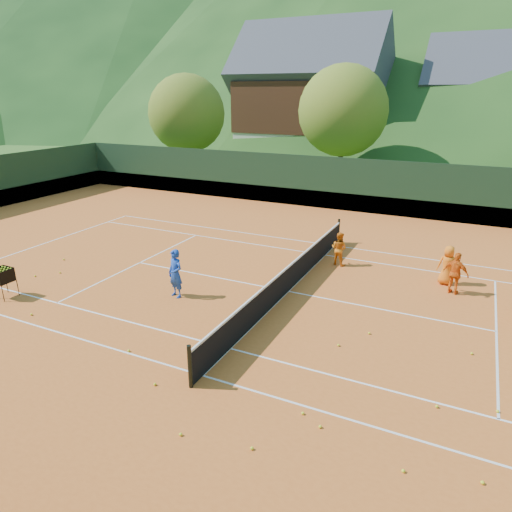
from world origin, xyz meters
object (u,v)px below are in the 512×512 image
at_px(student_b, 456,273).
at_px(student_a, 339,249).
at_px(ball_hopper, 2,276).
at_px(chalet_mid, 497,110).
at_px(student_c, 448,265).
at_px(tennis_net, 289,278).
at_px(coach, 175,274).
at_px(chalet_left, 311,101).

bearing_deg(student_b, student_a, 5.12).
height_order(ball_hopper, chalet_mid, chalet_mid).
relative_size(ball_hopper, chalet_mid, 0.08).
relative_size(student_a, student_c, 0.94).
xyz_separation_m(student_a, ball_hopper, (-9.11, -7.78, 0.08)).
bearing_deg(tennis_net, student_c, 32.49).
xyz_separation_m(coach, chalet_mid, (9.20, 36.00, 4.15)).
bearing_deg(chalet_mid, student_a, -99.61).
bearing_deg(chalet_mid, ball_hopper, -110.39).
xyz_separation_m(student_b, ball_hopper, (-13.40, -6.79, 0.02)).
distance_m(tennis_net, chalet_mid, 34.81).
height_order(student_c, ball_hopper, student_c).
bearing_deg(coach, tennis_net, 49.17).
bearing_deg(tennis_net, ball_hopper, -151.53).
relative_size(student_a, student_b, 0.91).
xyz_separation_m(coach, student_c, (7.99, 5.04, -0.11)).
height_order(student_c, chalet_left, chalet_left).
distance_m(tennis_net, ball_hopper, 9.46).
distance_m(student_c, chalet_left, 31.13).
bearing_deg(student_c, tennis_net, 23.95).
bearing_deg(student_c, coach, 23.71).
height_order(tennis_net, chalet_left, chalet_left).
relative_size(student_b, chalet_mid, 0.12).
bearing_deg(student_c, student_b, 103.21).
bearing_deg(tennis_net, chalet_mid, 79.99).
xyz_separation_m(student_a, chalet_mid, (5.20, 30.73, 4.31)).
bearing_deg(chalet_mid, student_c, -92.25).
bearing_deg(coach, student_a, 70.03).
height_order(student_a, ball_hopper, student_a).
bearing_deg(coach, student_c, 49.52).
bearing_deg(chalet_left, student_b, -61.44).
bearing_deg(ball_hopper, coach, 26.20).
xyz_separation_m(tennis_net, chalet_left, (-10.00, 30.00, 5.13)).
distance_m(student_b, chalet_left, 31.94).
bearing_deg(chalet_mid, student_b, -91.65).
bearing_deg(student_a, coach, 66.08).
relative_size(coach, chalet_left, 0.12).
distance_m(coach, ball_hopper, 5.69).
distance_m(student_b, ball_hopper, 15.02).
bearing_deg(coach, chalet_left, 119.26).
distance_m(student_b, chalet_mid, 32.01).
bearing_deg(student_c, ball_hopper, 21.43).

